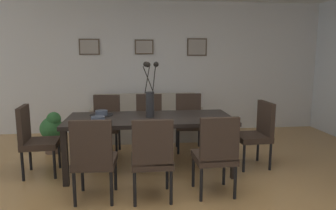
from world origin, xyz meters
TOP-DOWN VIEW (x-y plane):
  - ground_plane at (0.00, 0.00)m, footprint 9.00×9.00m
  - back_wall_panel at (0.00, 3.25)m, footprint 9.00×0.10m
  - dining_table at (-0.03, 0.99)m, footprint 2.20×0.93m
  - dining_chair_near_left at (-0.67, 0.14)m, footprint 0.46×0.46m
  - dining_chair_near_right at (-0.69, 1.86)m, footprint 0.47×0.47m
  - dining_chair_far_left at (-0.05, 0.09)m, footprint 0.44×0.44m
  - dining_chair_far_right at (-0.00, 1.88)m, footprint 0.47×0.47m
  - dining_chair_mid_left at (0.65, 0.14)m, footprint 0.46×0.46m
  - dining_chair_mid_right at (0.66, 1.88)m, footprint 0.47×0.47m
  - dining_chair_head_west at (-1.53, 0.99)m, footprint 0.47×0.47m
  - dining_chair_head_east at (1.48, 0.99)m, footprint 0.46×0.46m
  - centerpiece_vase at (-0.03, 0.99)m, footprint 0.21×0.23m
  - placemat_near_left at (-0.69, 0.78)m, footprint 0.32×0.32m
  - bowl_near_left at (-0.69, 0.78)m, footprint 0.17×0.17m
  - placemat_near_right at (-0.69, 1.20)m, footprint 0.32×0.32m
  - bowl_near_right at (-0.69, 1.20)m, footprint 0.17×0.17m
  - sofa at (-0.01, 2.70)m, footprint 1.98×0.84m
  - framed_picture_left at (-1.09, 3.18)m, footprint 0.39×0.03m
  - framed_picture_center at (-0.03, 3.18)m, footprint 0.37×0.03m
  - framed_picture_right at (1.04, 3.18)m, footprint 0.40×0.03m
  - potted_plant at (-1.55, 1.91)m, footprint 0.36×0.36m

SIDE VIEW (x-z plane):
  - ground_plane at x=0.00m, z-range 0.00..0.00m
  - sofa at x=-0.01m, z-range -0.12..0.68m
  - potted_plant at x=-1.55m, z-range 0.04..0.71m
  - dining_chair_near_left at x=-0.67m, z-range 0.05..0.97m
  - dining_chair_near_right at x=-0.69m, z-range 0.05..0.97m
  - dining_chair_far_left at x=-0.05m, z-range 0.05..0.97m
  - dining_chair_far_right at x=0.00m, z-range 0.05..0.97m
  - dining_chair_mid_left at x=0.65m, z-range 0.05..0.97m
  - dining_chair_mid_right at x=0.66m, z-range 0.05..0.97m
  - dining_chair_head_west at x=-1.53m, z-range 0.05..0.97m
  - dining_chair_head_east at x=1.48m, z-range 0.05..0.97m
  - dining_table at x=-0.03m, z-range 0.30..1.04m
  - placemat_near_left at x=-0.69m, z-range 0.74..0.75m
  - placemat_near_right at x=-0.69m, z-range 0.74..0.75m
  - bowl_near_left at x=-0.69m, z-range 0.75..0.81m
  - bowl_near_right at x=-0.69m, z-range 0.75..0.81m
  - centerpiece_vase at x=-0.03m, z-range 0.66..1.39m
  - back_wall_panel at x=0.00m, z-range 0.00..2.60m
  - framed_picture_center at x=-0.03m, z-range 1.56..1.85m
  - framed_picture_right at x=1.04m, z-range 1.53..1.88m
  - framed_picture_left at x=-1.09m, z-range 1.55..1.86m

